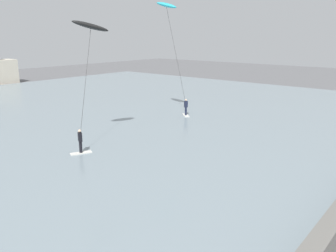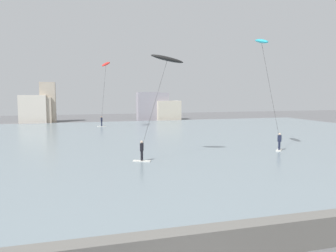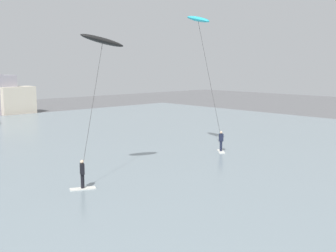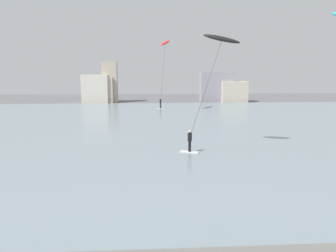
# 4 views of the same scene
# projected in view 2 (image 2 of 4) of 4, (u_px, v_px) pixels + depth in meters

# --- Properties ---
(seawall_barrier) EXTENTS (60.00, 0.70, 1.14)m
(seawall_barrier) POSITION_uv_depth(u_px,v_px,m) (172.00, 249.00, 10.51)
(seawall_barrier) COLOR #66635E
(seawall_barrier) RESTS_ON ground
(water_bay) EXTENTS (84.00, 52.00, 0.10)m
(water_bay) POSITION_uv_depth(u_px,v_px,m) (103.00, 143.00, 36.12)
(water_bay) COLOR gray
(water_bay) RESTS_ON ground
(far_shore_buildings) EXTENTS (30.26, 4.29, 7.46)m
(far_shore_buildings) POSITION_uv_depth(u_px,v_px,m) (106.00, 108.00, 64.21)
(far_shore_buildings) COLOR beige
(far_shore_buildings) RESTS_ON ground
(kitesurfer_red) EXTENTS (2.33, 4.91, 10.33)m
(kitesurfer_red) POSITION_uv_depth(u_px,v_px,m) (105.00, 71.00, 49.69)
(kitesurfer_red) COLOR silver
(kitesurfer_red) RESTS_ON water_bay
(kitesurfer_black) EXTENTS (4.67, 2.61, 8.77)m
(kitesurfer_black) POSITION_uv_depth(u_px,v_px,m) (164.00, 70.00, 27.28)
(kitesurfer_black) COLOR silver
(kitesurfer_black) RESTS_ON water_bay
(kitesurfer_cyan) EXTENTS (2.77, 3.41, 10.73)m
(kitesurfer_cyan) POSITION_uv_depth(u_px,v_px,m) (264.00, 54.00, 31.01)
(kitesurfer_cyan) COLOR silver
(kitesurfer_cyan) RESTS_ON water_bay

